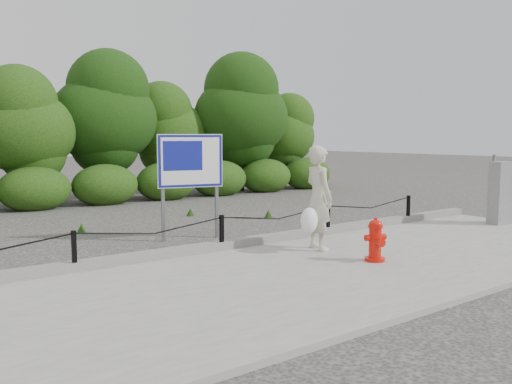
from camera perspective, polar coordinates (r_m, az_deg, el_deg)
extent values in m
plane|color=#2D2B28|center=(9.29, -3.62, -6.59)|extent=(90.00, 90.00, 0.00)
cube|color=gray|center=(7.73, 4.62, -8.88)|extent=(14.00, 4.00, 0.08)
cube|color=slate|center=(9.30, -3.79, -5.63)|extent=(14.00, 0.22, 0.14)
cube|color=black|center=(8.15, -18.59, -5.95)|extent=(0.06, 0.06, 0.60)
cube|color=black|center=(9.22, -3.63, -4.28)|extent=(0.06, 0.06, 0.60)
cube|color=black|center=(10.77, 7.59, -2.83)|extent=(0.06, 0.06, 0.60)
cube|color=black|center=(12.63, 15.73, -1.70)|extent=(0.06, 0.06, 0.60)
cylinder|color=black|center=(8.57, -10.67, -3.66)|extent=(2.50, 0.02, 0.02)
cylinder|color=black|center=(9.91, 2.43, -2.26)|extent=(2.50, 0.02, 0.02)
cylinder|color=black|center=(11.64, 12.01, -1.16)|extent=(2.50, 0.02, 0.02)
cylinder|color=black|center=(16.71, -23.03, 1.90)|extent=(0.18, 0.18, 1.94)
ellipsoid|color=#285513|center=(16.67, -23.22, 6.55)|extent=(2.87, 2.48, 3.10)
cylinder|color=black|center=(17.83, -15.54, 2.96)|extent=(0.18, 0.18, 2.29)
ellipsoid|color=#285513|center=(17.82, -15.68, 8.12)|extent=(3.39, 2.93, 3.67)
cylinder|color=black|center=(19.24, -9.00, 2.70)|extent=(0.18, 0.18, 1.88)
ellipsoid|color=#285513|center=(19.21, -9.06, 6.62)|extent=(2.78, 2.41, 3.01)
cylinder|color=black|center=(19.85, -1.52, 3.67)|extent=(0.18, 0.18, 2.43)
ellipsoid|color=#285513|center=(19.86, -1.53, 8.58)|extent=(3.60, 3.11, 3.89)
cylinder|color=black|center=(21.58, 2.87, 3.00)|extent=(0.18, 0.18, 1.79)
ellipsoid|color=#285513|center=(21.55, 2.88, 6.34)|extent=(2.66, 2.30, 2.87)
cylinder|color=red|center=(8.67, 12.39, -6.92)|extent=(0.40, 0.40, 0.05)
cylinder|color=red|center=(8.61, 12.43, -5.20)|extent=(0.24, 0.24, 0.48)
cylinder|color=red|center=(8.57, 12.47, -3.53)|extent=(0.29, 0.29, 0.04)
ellipsoid|color=red|center=(8.56, 12.47, -3.35)|extent=(0.25, 0.25, 0.15)
cylinder|color=red|center=(8.55, 12.49, -2.80)|extent=(0.07, 0.07, 0.04)
cylinder|color=red|center=(8.53, 11.69, -4.75)|extent=(0.11, 0.12, 0.10)
cylinder|color=red|center=(8.67, 13.18, -4.62)|extent=(0.11, 0.12, 0.10)
cylinder|color=red|center=(8.49, 12.94, -5.19)|extent=(0.16, 0.14, 0.13)
cylinder|color=slate|center=(8.53, 12.89, -5.63)|extent=(0.01, 0.05, 0.10)
imported|color=beige|center=(9.24, 6.62, -0.61)|extent=(0.55, 0.72, 1.77)
ellipsoid|color=white|center=(8.94, 5.62, -2.99)|extent=(0.32, 0.25, 0.43)
cube|color=gray|center=(13.01, 24.38, -0.08)|extent=(0.55, 0.36, 1.37)
cube|color=slate|center=(13.09, 23.67, 0.30)|extent=(0.06, 0.06, 1.51)
cube|color=slate|center=(10.40, -9.80, 0.39)|extent=(0.07, 0.07, 2.04)
cube|color=slate|center=(10.69, -4.18, 0.61)|extent=(0.07, 0.07, 2.04)
cube|color=white|center=(10.46, -6.92, 3.27)|extent=(1.25, 0.36, 1.02)
cube|color=navy|center=(10.43, -6.89, 3.27)|extent=(1.21, 0.31, 0.99)
cube|color=navy|center=(10.38, -7.70, 3.81)|extent=(0.74, 0.19, 0.56)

